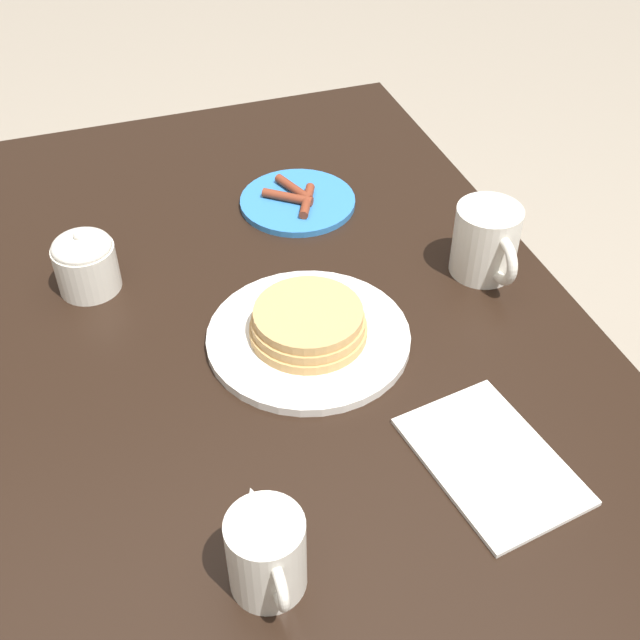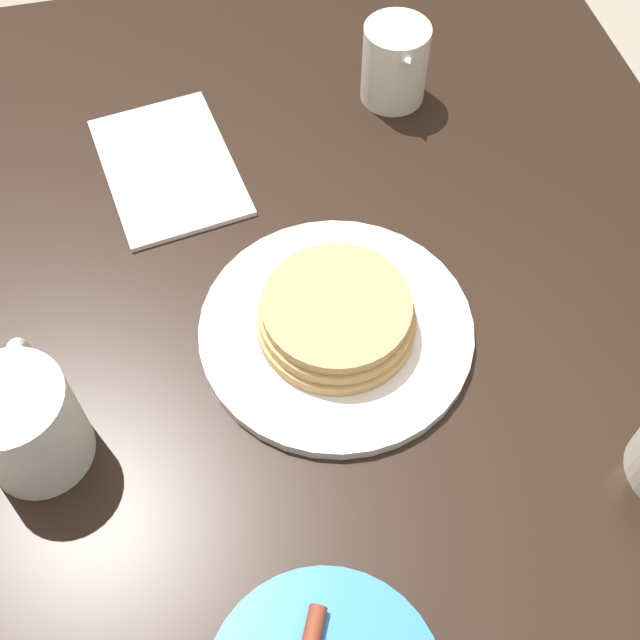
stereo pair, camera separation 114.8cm
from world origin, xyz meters
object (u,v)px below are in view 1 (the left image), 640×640
(pancake_plate, at_px, (308,330))
(creamer_pitcher, at_px, (266,552))
(napkin, at_px, (491,460))
(side_plate_bacon, at_px, (297,201))
(coffee_mug, at_px, (487,241))
(sugar_bowl, at_px, (85,262))

(pancake_plate, height_order, creamer_pitcher, creamer_pitcher)
(pancake_plate, distance_m, napkin, 0.28)
(napkin, bearing_deg, pancake_plate, -152.81)
(side_plate_bacon, height_order, coffee_mug, coffee_mug)
(pancake_plate, height_order, coffee_mug, coffee_mug)
(coffee_mug, bearing_deg, sugar_bowl, -105.25)
(sugar_bowl, bearing_deg, coffee_mug, 74.75)
(creamer_pitcher, bearing_deg, coffee_mug, 131.01)
(side_plate_bacon, distance_m, coffee_mug, 0.31)
(side_plate_bacon, height_order, napkin, side_plate_bacon)
(creamer_pitcher, distance_m, napkin, 0.28)
(coffee_mug, xyz_separation_m, sugar_bowl, (-0.14, -0.52, -0.01))
(side_plate_bacon, distance_m, creamer_pitcher, 0.65)
(sugar_bowl, height_order, napkin, sugar_bowl)
(pancake_plate, bearing_deg, coffee_mug, 101.64)
(pancake_plate, distance_m, creamer_pitcher, 0.34)
(creamer_pitcher, distance_m, sugar_bowl, 0.52)
(pancake_plate, distance_m, coffee_mug, 0.28)
(sugar_bowl, distance_m, napkin, 0.59)
(creamer_pitcher, xyz_separation_m, sugar_bowl, (-0.51, -0.11, -0.01))
(coffee_mug, bearing_deg, pancake_plate, -78.36)
(pancake_plate, relative_size, sugar_bowl, 2.77)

